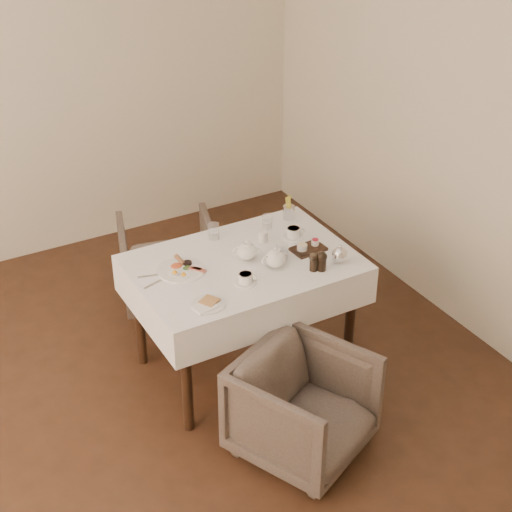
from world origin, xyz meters
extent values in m
plane|color=#311D10|center=(0.00, 0.00, 0.00)|extent=(5.00, 5.00, 0.00)
plane|color=beige|center=(0.00, 2.50, 1.45)|extent=(4.50, 0.00, 4.50)
cube|color=black|center=(0.77, 0.49, 0.72)|extent=(1.20, 0.80, 0.04)
cube|color=white|center=(0.77, 0.49, 0.64)|extent=(1.28, 0.88, 0.23)
cylinder|color=black|center=(0.23, 0.83, 0.35)|extent=(0.06, 0.06, 0.70)
cylinder|color=black|center=(1.31, 0.83, 0.35)|extent=(0.06, 0.06, 0.70)
cylinder|color=black|center=(0.23, 0.15, 0.35)|extent=(0.06, 0.06, 0.70)
cylinder|color=black|center=(1.31, 0.15, 0.35)|extent=(0.06, 0.06, 0.70)
imported|color=#453A32|center=(0.70, -0.30, 0.30)|extent=(0.84, 0.85, 0.59)
imported|color=#453A32|center=(0.67, 1.41, 0.30)|extent=(0.80, 0.81, 0.59)
cylinder|color=white|center=(0.42, 0.58, 0.76)|extent=(0.28, 0.28, 0.01)
ellipsoid|color=#B74820|center=(0.41, 0.62, 0.77)|extent=(0.07, 0.06, 0.02)
cylinder|color=brown|center=(0.45, 0.66, 0.78)|extent=(0.03, 0.10, 0.03)
cylinder|color=black|center=(0.47, 0.61, 0.77)|extent=(0.05, 0.05, 0.02)
cube|color=maroon|center=(0.49, 0.53, 0.77)|extent=(0.09, 0.09, 0.01)
ellipsoid|color=#264C19|center=(0.45, 0.57, 0.77)|extent=(0.06, 0.05, 0.02)
cylinder|color=white|center=(0.40, 0.19, 0.76)|extent=(0.18, 0.18, 0.01)
cube|color=#975E31|center=(0.41, 0.20, 0.77)|extent=(0.12, 0.12, 0.01)
cube|color=white|center=(0.37, 0.17, 0.77)|extent=(0.13, 0.11, 0.02)
cylinder|color=white|center=(0.99, 0.64, 0.79)|extent=(0.07, 0.07, 0.07)
cylinder|color=white|center=(0.67, 0.29, 0.76)|extent=(0.12, 0.12, 0.01)
cylinder|color=white|center=(0.67, 0.29, 0.79)|extent=(0.10, 0.10, 0.05)
cylinder|color=#9A6845|center=(0.67, 0.29, 0.81)|extent=(0.07, 0.07, 0.00)
cylinder|color=white|center=(1.17, 0.59, 0.76)|extent=(0.13, 0.13, 0.01)
cylinder|color=white|center=(1.17, 0.59, 0.79)|extent=(0.11, 0.11, 0.06)
cylinder|color=#9A6845|center=(1.17, 0.59, 0.82)|extent=(0.07, 0.07, 0.00)
cylinder|color=silver|center=(0.75, 0.82, 0.80)|extent=(0.09, 0.09, 0.10)
cylinder|color=silver|center=(0.98, 0.42, 0.80)|extent=(0.09, 0.09, 0.10)
cylinder|color=silver|center=(1.10, 0.78, 0.80)|extent=(0.08, 0.08, 0.09)
cube|color=black|center=(1.17, 0.42, 0.76)|extent=(0.20, 0.14, 0.02)
cylinder|color=white|center=(1.12, 0.42, 0.79)|extent=(0.06, 0.06, 0.03)
cylinder|color=maroon|center=(1.22, 0.43, 0.79)|extent=(0.05, 0.05, 0.03)
cylinder|color=silver|center=(1.28, 0.82, 0.80)|extent=(0.07, 0.07, 0.09)
cube|color=silver|center=(0.27, 0.60, 0.76)|extent=(0.20, 0.07, 0.00)
cube|color=silver|center=(0.26, 0.53, 0.76)|extent=(0.19, 0.07, 0.00)
camera|label=1|loc=(-1.06, -2.91, 3.10)|focal=55.00mm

